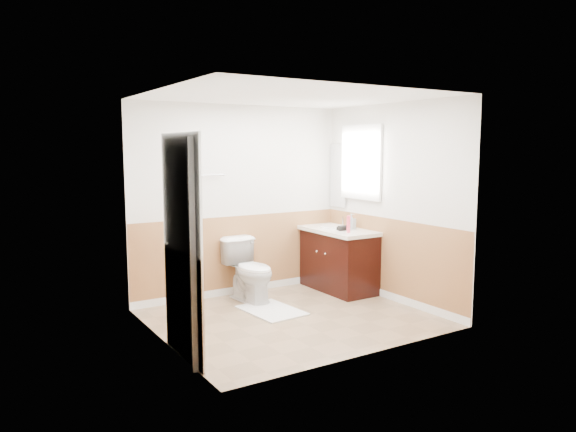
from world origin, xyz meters
TOP-DOWN VIEW (x-y plane):
  - floor at (0.00, 0.00)m, footprint 3.00×3.00m
  - ceiling at (0.00, 0.00)m, footprint 3.00×3.00m
  - wall_back at (0.00, 1.30)m, footprint 3.00×0.00m
  - wall_front at (0.00, -1.30)m, footprint 3.00×0.00m
  - wall_left at (-1.50, 0.00)m, footprint 0.00×3.00m
  - wall_right at (1.50, 0.00)m, footprint 0.00×3.00m
  - wainscot_back at (0.00, 1.29)m, footprint 3.00×0.00m
  - wainscot_front at (0.00, -1.29)m, footprint 3.00×0.00m
  - wainscot_left at (-1.49, 0.00)m, footprint 0.00×2.60m
  - wainscot_right at (1.49, 0.00)m, footprint 0.00×2.60m
  - toilet at (-0.07, 0.88)m, footprint 0.51×0.81m
  - bath_mat at (-0.07, 0.35)m, footprint 0.62×0.84m
  - vanity_cabinet at (1.21, 0.72)m, footprint 0.55×1.10m
  - vanity_knob_left at (0.91, 0.62)m, footprint 0.03×0.03m
  - vanity_knob_right at (0.91, 0.82)m, footprint 0.03×0.03m
  - countertop at (1.20, 0.72)m, footprint 0.60×1.15m
  - sink_basin at (1.21, 0.87)m, footprint 0.36×0.36m
  - faucet at (1.39, 0.87)m, footprint 0.02×0.02m
  - lotion_bottle at (1.11, 0.39)m, footprint 0.05×0.05m
  - soap_dispenser at (1.33, 0.61)m, footprint 0.12×0.12m
  - hair_dryer_body at (1.16, 0.57)m, footprint 0.14×0.07m
  - hair_dryer_handle at (1.13, 0.65)m, footprint 0.03×0.03m
  - mirror_panel at (1.48, 1.10)m, footprint 0.02×0.35m
  - window_frame at (1.47, 0.59)m, footprint 0.04×0.80m
  - window_glass at (1.49, 0.59)m, footprint 0.01×0.70m
  - door at (-1.40, -0.45)m, footprint 0.29×0.78m
  - door_frame at (-1.48, -0.45)m, footprint 0.02×0.92m
  - door_knob at (-1.34, -0.12)m, footprint 0.06×0.06m
  - towel_bar at (-0.55, 1.25)m, footprint 0.62×0.02m
  - tp_holder_bar at (-0.10, 1.23)m, footprint 0.14×0.02m
  - tp_roll at (-0.10, 1.23)m, footprint 0.10×0.11m
  - tp_sheet at (-0.10, 1.23)m, footprint 0.10×0.01m

SIDE VIEW (x-z plane):
  - floor at x=0.00m, z-range 0.00..0.00m
  - bath_mat at x=-0.07m, z-range 0.00..0.02m
  - toilet at x=-0.07m, z-range 0.00..0.80m
  - vanity_cabinet at x=1.21m, z-range 0.00..0.80m
  - wainscot_back at x=0.00m, z-range -1.00..2.00m
  - wainscot_front at x=0.00m, z-range -1.00..2.00m
  - wainscot_left at x=-1.49m, z-range -0.80..1.80m
  - wainscot_right at x=1.49m, z-range -0.80..1.80m
  - vanity_knob_left at x=0.91m, z-range 0.53..0.57m
  - vanity_knob_right at x=0.91m, z-range 0.53..0.57m
  - tp_sheet at x=-0.10m, z-range 0.51..0.67m
  - tp_holder_bar at x=-0.10m, z-range 0.69..0.71m
  - tp_roll at x=-0.10m, z-range 0.64..0.76m
  - countertop at x=1.20m, z-range 0.80..0.85m
  - hair_dryer_handle at x=1.13m, z-range 0.82..0.89m
  - sink_basin at x=1.21m, z-range 0.85..0.87m
  - hair_dryer_body at x=1.16m, z-range 0.85..0.92m
  - faucet at x=1.39m, z-range 0.85..0.99m
  - door_knob at x=-1.34m, z-range 0.92..0.98m
  - soap_dispenser at x=1.33m, z-range 0.85..1.06m
  - lotion_bottle at x=1.11m, z-range 0.85..1.07m
  - door at x=-1.40m, z-range 0.00..2.04m
  - door_frame at x=-1.48m, z-range -0.02..2.08m
  - wall_back at x=0.00m, z-range -0.25..2.75m
  - wall_front at x=0.00m, z-range -0.25..2.75m
  - wall_left at x=-1.50m, z-range -0.25..2.75m
  - wall_right at x=1.50m, z-range -0.25..2.75m
  - mirror_panel at x=1.48m, z-range 1.10..2.00m
  - towel_bar at x=-0.55m, z-range 1.59..1.61m
  - window_frame at x=1.47m, z-range 1.25..2.25m
  - window_glass at x=1.49m, z-range 1.30..2.20m
  - ceiling at x=0.00m, z-range 2.50..2.50m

